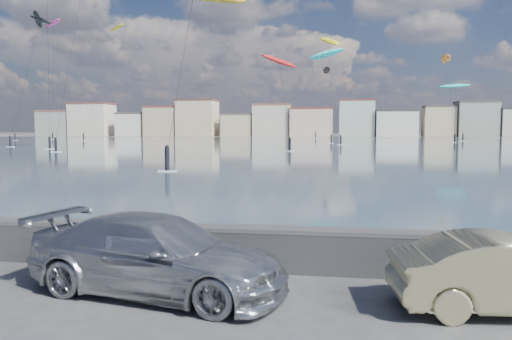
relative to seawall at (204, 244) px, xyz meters
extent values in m
plane|color=#333335|center=(0.00, -2.70, -0.58)|extent=(700.00, 700.00, 0.00)
cube|color=#344D5F|center=(0.00, 88.80, -0.58)|extent=(500.00, 177.00, 0.00)
cube|color=#4C473D|center=(0.00, 197.30, -0.57)|extent=(500.00, 60.00, 0.00)
cube|color=#28282B|center=(0.00, 0.00, -0.13)|extent=(400.00, 0.35, 0.90)
cylinder|color=#28282B|center=(0.00, 0.00, 0.32)|extent=(400.00, 0.36, 0.36)
cube|color=gray|center=(-112.00, 183.30, 4.42)|extent=(14.00, 11.00, 10.00)
cube|color=brown|center=(-112.00, 183.30, 9.72)|extent=(14.28, 11.22, 0.60)
cube|color=beige|center=(-96.50, 183.30, 5.92)|extent=(16.00, 12.00, 13.00)
cube|color=brown|center=(-96.50, 183.30, 12.72)|extent=(16.32, 12.24, 0.60)
cube|color=white|center=(-79.00, 183.30, 3.92)|extent=(11.00, 10.00, 9.00)
cube|color=#4C423D|center=(-79.00, 183.30, 8.72)|extent=(11.22, 10.20, 0.60)
cube|color=#CCB293|center=(-66.00, 183.30, 5.17)|extent=(13.00, 11.00, 11.50)
cube|color=brown|center=(-66.00, 183.30, 11.22)|extent=(13.26, 11.22, 0.60)
cube|color=beige|center=(-51.50, 183.30, 6.42)|extent=(15.00, 12.00, 14.00)
cube|color=#562D23|center=(-51.50, 183.30, 13.72)|extent=(15.30, 12.24, 0.60)
cube|color=beige|center=(-35.00, 183.30, 3.67)|extent=(12.00, 10.00, 8.50)
cube|color=#4C423D|center=(-35.00, 183.30, 8.22)|extent=(12.24, 10.20, 0.60)
cube|color=beige|center=(-21.50, 183.30, 5.42)|extent=(14.00, 11.00, 12.00)
cube|color=brown|center=(-21.50, 183.30, 11.72)|extent=(14.28, 11.22, 0.60)
cube|color=beige|center=(-6.00, 183.30, 4.67)|extent=(16.00, 13.00, 10.50)
cube|color=brown|center=(-6.00, 183.30, 10.22)|extent=(16.32, 13.26, 0.60)
cube|color=#B7C6BC|center=(11.00, 183.30, 6.17)|extent=(13.00, 10.00, 13.50)
cube|color=brown|center=(11.00, 183.30, 13.22)|extent=(13.26, 10.20, 0.60)
cube|color=white|center=(25.50, 183.30, 4.17)|extent=(15.00, 12.00, 9.50)
cube|color=#383330|center=(25.50, 183.30, 9.22)|extent=(15.30, 12.24, 0.60)
cube|color=beige|center=(41.00, 183.30, 4.92)|extent=(11.00, 9.00, 11.00)
cube|color=#4C423D|center=(41.00, 183.30, 10.72)|extent=(11.22, 9.18, 0.60)
cube|color=gray|center=(54.00, 183.30, 5.67)|extent=(14.00, 11.00, 12.50)
cube|color=#4C423D|center=(54.00, 183.30, 12.22)|extent=(14.28, 11.22, 0.60)
imported|color=#ACAFB3|center=(-0.48, -1.75, 0.18)|extent=(5.57, 3.13, 1.52)
cube|color=white|center=(-40.76, 60.40, -0.53)|extent=(1.40, 0.42, 0.08)
cylinder|color=black|center=(-40.76, 60.40, 0.37)|extent=(0.36, 0.36, 1.70)
sphere|color=black|center=(-40.76, 60.40, 1.27)|extent=(0.28, 0.28, 0.28)
cylinder|color=black|center=(-42.51, 63.75, 16.08)|extent=(3.53, 6.73, 30.74)
ellipsoid|color=orange|center=(29.64, 118.78, 19.60)|extent=(3.73, 8.23, 2.02)
cube|color=white|center=(29.56, 106.84, -0.53)|extent=(1.40, 0.42, 0.08)
cylinder|color=black|center=(29.56, 106.84, 0.37)|extent=(0.36, 0.36, 1.70)
sphere|color=black|center=(29.56, 106.84, 1.27)|extent=(0.28, 0.28, 0.28)
cylinder|color=black|center=(29.60, 112.81, 10.16)|extent=(0.11, 11.96, 18.89)
ellipsoid|color=black|center=(-81.17, 122.53, 33.62)|extent=(4.68, 7.25, 4.83)
cube|color=white|center=(-81.56, 110.72, -0.53)|extent=(1.40, 0.42, 0.08)
cylinder|color=black|center=(-81.56, 110.72, 0.37)|extent=(0.36, 0.36, 1.70)
sphere|color=black|center=(-81.56, 110.72, 1.27)|extent=(0.28, 0.28, 0.28)
cylinder|color=black|center=(-81.36, 116.62, 17.17)|extent=(0.42, 11.84, 32.91)
ellipsoid|color=#19BFBF|center=(35.11, 133.60, 14.24)|extent=(10.42, 6.74, 2.08)
cube|color=white|center=(34.57, 120.42, -0.53)|extent=(1.40, 0.42, 0.08)
cylinder|color=black|center=(34.57, 120.42, 0.37)|extent=(0.36, 0.36, 1.70)
sphere|color=black|center=(34.57, 120.42, 1.27)|extent=(0.28, 0.28, 0.28)
cylinder|color=black|center=(34.84, 127.01, 7.48)|extent=(0.57, 13.20, 13.55)
ellipsoid|color=black|center=(-0.07, 155.09, 21.48)|extent=(3.03, 7.68, 2.52)
cube|color=white|center=(-2.98, 145.17, -0.53)|extent=(1.40, 0.42, 0.08)
cylinder|color=black|center=(-2.98, 145.17, 0.37)|extent=(0.36, 0.36, 1.70)
sphere|color=black|center=(-2.98, 145.17, 1.27)|extent=(0.28, 0.28, 0.28)
cylinder|color=black|center=(-1.52, 150.13, 11.10)|extent=(2.94, 9.95, 20.78)
ellipsoid|color=yellow|center=(-57.80, 123.69, 30.78)|extent=(7.19, 6.73, 2.11)
cube|color=white|center=(-61.07, 109.05, -0.53)|extent=(1.40, 0.42, 0.08)
cylinder|color=black|center=(-61.07, 109.05, 0.37)|extent=(0.36, 0.36, 1.70)
sphere|color=black|center=(-61.07, 109.05, 1.27)|extent=(0.28, 0.28, 0.28)
cylinder|color=black|center=(-59.43, 116.37, 15.75)|extent=(3.31, 14.67, 30.08)
cube|color=white|center=(-34.44, 51.51, -0.53)|extent=(1.40, 0.42, 0.08)
cylinder|color=black|center=(-34.44, 51.51, 0.37)|extent=(0.36, 0.36, 1.70)
sphere|color=black|center=(-34.44, 51.51, 1.27)|extent=(0.28, 0.28, 0.28)
cylinder|color=black|center=(-32.94, 55.35, 17.49)|extent=(3.03, 7.72, 33.55)
ellipsoid|color=#E5338C|center=(-78.16, 125.36, 32.91)|extent=(9.90, 8.89, 2.75)
cube|color=white|center=(-75.62, 118.90, -0.53)|extent=(1.40, 0.42, 0.08)
cylinder|color=black|center=(-75.62, 118.90, 0.37)|extent=(0.36, 0.36, 1.70)
sphere|color=black|center=(-75.62, 118.90, 1.27)|extent=(0.28, 0.28, 0.28)
cylinder|color=black|center=(-76.89, 122.13, 16.81)|extent=(2.58, 6.49, 32.20)
ellipsoid|color=black|center=(-50.42, 74.68, 22.43)|extent=(7.35, 5.73, 3.30)
cube|color=white|center=(-52.79, 67.94, -0.53)|extent=(1.40, 0.42, 0.08)
cylinder|color=black|center=(-52.79, 67.94, 0.37)|extent=(0.36, 0.36, 1.70)
sphere|color=black|center=(-52.79, 67.94, 1.27)|extent=(0.28, 0.28, 0.28)
cylinder|color=black|center=(-51.61, 71.31, 11.57)|extent=(2.40, 6.78, 21.72)
ellipsoid|color=#19BFBF|center=(1.16, 95.11, 18.05)|extent=(8.73, 8.45, 4.42)
cube|color=white|center=(4.06, 87.50, -0.53)|extent=(1.40, 0.42, 0.08)
cylinder|color=black|center=(4.06, 87.50, 0.37)|extent=(0.36, 0.36, 1.70)
sphere|color=black|center=(4.06, 87.50, 1.27)|extent=(0.28, 0.28, 0.28)
cylinder|color=black|center=(2.61, 91.31, 9.38)|extent=(2.94, 7.65, 17.34)
cylinder|color=black|center=(36.90, 94.76, 15.70)|extent=(2.26, 12.82, 29.97)
ellipsoid|color=red|center=(-5.86, 68.46, 13.19)|extent=(6.58, 7.55, 2.65)
cube|color=white|center=(-3.35, 59.36, -0.53)|extent=(1.40, 0.42, 0.08)
cylinder|color=black|center=(-3.35, 59.36, 0.37)|extent=(0.36, 0.36, 1.70)
sphere|color=black|center=(-3.35, 59.36, 1.27)|extent=(0.28, 0.28, 0.28)
cylinder|color=black|center=(-4.60, 63.91, 6.95)|extent=(2.55, 9.13, 12.49)
cube|color=white|center=(-9.45, 24.78, -0.53)|extent=(1.40, 0.42, 0.08)
cylinder|color=black|center=(-9.45, 24.78, 0.37)|extent=(0.36, 0.36, 1.70)
sphere|color=black|center=(-9.45, 24.78, 1.27)|extent=(0.28, 0.28, 0.28)
cylinder|color=black|center=(-9.76, 29.71, 7.87)|extent=(0.65, 9.88, 14.32)
ellipsoid|color=yellow|center=(1.47, 106.55, 22.60)|extent=(6.06, 7.33, 3.95)
cube|color=white|center=(2.17, 96.81, -0.53)|extent=(1.40, 0.42, 0.08)
cylinder|color=black|center=(2.17, 96.81, 0.37)|extent=(0.36, 0.36, 1.70)
sphere|color=black|center=(2.17, 96.81, 1.27)|extent=(0.28, 0.28, 0.28)
cylinder|color=black|center=(1.82, 101.68, 11.66)|extent=(0.73, 9.76, 21.89)
camera|label=1|loc=(2.94, -10.96, 2.66)|focal=35.00mm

